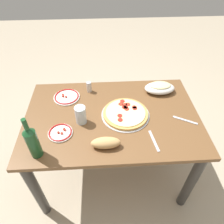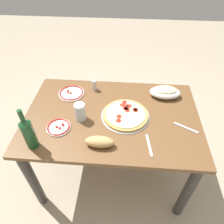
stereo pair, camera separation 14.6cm
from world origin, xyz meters
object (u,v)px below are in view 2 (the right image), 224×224
at_px(dining_table, 112,127).
at_px(side_plate_near, 71,93).
at_px(bread_loaf, 100,142).
at_px(side_plate_far, 59,127).
at_px(spice_shaker, 94,85).
at_px(pepperoni_pizza, 125,115).
at_px(wine_bottle, 28,133).
at_px(water_glass, 80,112).
at_px(baked_pasta_dish, 165,92).

height_order(dining_table, side_plate_near, side_plate_near).
bearing_deg(bread_loaf, side_plate_far, -22.60).
height_order(bread_loaf, spice_shaker, spice_shaker).
height_order(side_plate_far, spice_shaker, spice_shaker).
distance_m(pepperoni_pizza, side_plate_near, 0.49).
relative_size(wine_bottle, bread_loaf, 1.62).
xyz_separation_m(water_glass, side_plate_far, (0.13, 0.10, -0.06)).
xyz_separation_m(bread_loaf, spice_shaker, (0.11, -0.56, 0.01)).
relative_size(wine_bottle, water_glass, 2.29).
distance_m(side_plate_near, spice_shaker, 0.19).
xyz_separation_m(wine_bottle, side_plate_far, (-0.12, -0.15, -0.11)).
bearing_deg(pepperoni_pizza, bread_loaf, 60.88).
relative_size(dining_table, spice_shaker, 14.31).
xyz_separation_m(dining_table, spice_shaker, (0.17, -0.29, 0.17)).
distance_m(dining_table, bread_loaf, 0.32).
xyz_separation_m(pepperoni_pizza, side_plate_far, (0.44, 0.15, -0.01)).
relative_size(side_plate_near, bread_loaf, 1.10).
bearing_deg(side_plate_far, bread_loaf, 157.40).
distance_m(pepperoni_pizza, baked_pasta_dish, 0.39).
bearing_deg(wine_bottle, pepperoni_pizza, -151.76).
relative_size(side_plate_near, side_plate_far, 1.26).
bearing_deg(dining_table, pepperoni_pizza, 177.05).
relative_size(side_plate_far, spice_shaker, 1.85).
bearing_deg(wine_bottle, side_plate_near, -103.20).
relative_size(baked_pasta_dish, water_glass, 1.84).
height_order(pepperoni_pizza, spice_shaker, spice_shaker).
bearing_deg(pepperoni_pizza, side_plate_near, -26.63).
xyz_separation_m(baked_pasta_dish, wine_bottle, (0.86, 0.56, 0.08)).
bearing_deg(water_glass, wine_bottle, 45.41).
bearing_deg(spice_shaker, baked_pasta_dish, 175.98).
relative_size(pepperoni_pizza, water_glass, 2.64).
height_order(baked_pasta_dish, side_plate_far, baked_pasta_dish).
bearing_deg(pepperoni_pizza, water_glass, 8.63).
bearing_deg(water_glass, pepperoni_pizza, -171.37).
xyz_separation_m(dining_table, bread_loaf, (0.05, 0.28, 0.16)).
relative_size(side_plate_near, spice_shaker, 2.32).
height_order(dining_table, pepperoni_pizza, pepperoni_pizza).
relative_size(pepperoni_pizza, side_plate_near, 1.70).
bearing_deg(pepperoni_pizza, wine_bottle, 28.24).
xyz_separation_m(dining_table, wine_bottle, (0.47, 0.31, 0.25)).
height_order(pepperoni_pizza, wine_bottle, wine_bottle).
bearing_deg(side_plate_near, dining_table, 147.89).
distance_m(dining_table, side_plate_near, 0.43).
relative_size(pepperoni_pizza, spice_shaker, 3.96).
height_order(water_glass, side_plate_far, water_glass).
bearing_deg(side_plate_near, pepperoni_pizza, 153.37).
distance_m(bread_loaf, spice_shaker, 0.58).
xyz_separation_m(side_plate_near, side_plate_far, (0.00, 0.37, 0.00)).
xyz_separation_m(dining_table, side_plate_near, (0.34, -0.22, 0.14)).
distance_m(baked_pasta_dish, side_plate_near, 0.74).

